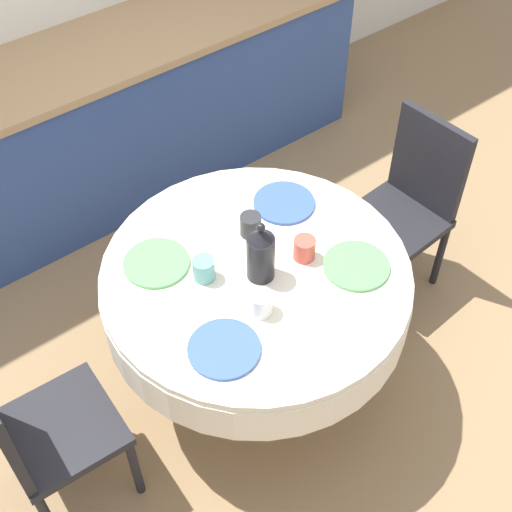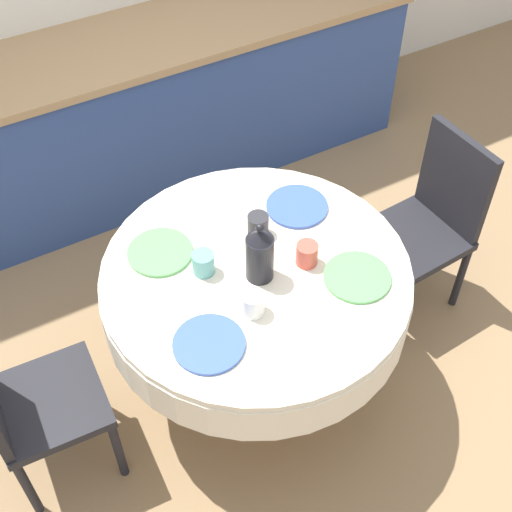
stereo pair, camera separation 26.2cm
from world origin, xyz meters
name	(u,v)px [view 2 (the right image)]	position (x,y,z in m)	size (l,w,h in m)	color
ground_plane	(256,376)	(0.00, 0.00, 0.00)	(12.00, 12.00, 0.00)	#8E704C
kitchen_counter	(119,121)	(0.00, 1.49, 0.44)	(3.24, 0.64, 0.88)	#2D4784
dining_table	(256,292)	(0.00, 0.00, 0.60)	(1.19, 1.19, 0.73)	olive
chair_left	(431,218)	(0.94, 0.07, 0.49)	(0.43, 0.43, 0.90)	black
chair_right	(23,399)	(-0.94, 0.05, 0.49)	(0.42, 0.42, 0.90)	black
plate_near_left	(209,344)	(-0.31, -0.22, 0.73)	(0.25, 0.25, 0.01)	#3856AD
cup_near_left	(253,303)	(-0.10, -0.17, 0.77)	(0.08, 0.08, 0.09)	white
plate_near_right	(357,277)	(0.31, -0.22, 0.73)	(0.25, 0.25, 0.01)	#5BA85B
cup_near_right	(307,254)	(0.19, -0.06, 0.77)	(0.08, 0.08, 0.09)	#CC4C3D
plate_far_left	(160,252)	(-0.28, 0.26, 0.73)	(0.25, 0.25, 0.01)	#5BA85B
cup_far_left	(203,263)	(-0.17, 0.09, 0.77)	(0.08, 0.08, 0.09)	#5BA39E
plate_far_right	(297,206)	(0.31, 0.22, 0.73)	(0.25, 0.25, 0.01)	#3856AD
cup_far_right	(258,225)	(0.10, 0.17, 0.77)	(0.08, 0.08, 0.09)	#28282D
coffee_carafe	(260,254)	(0.00, -0.03, 0.84)	(0.10, 0.10, 0.27)	black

